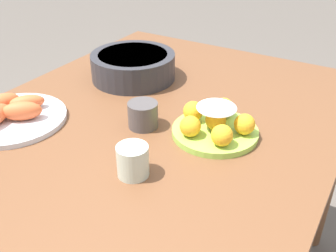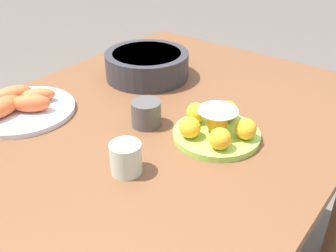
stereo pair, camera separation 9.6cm
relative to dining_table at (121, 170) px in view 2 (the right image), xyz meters
The scene contains 6 objects.
dining_table is the anchor object (origin of this frame).
cake_plate 0.27m from the dining_table, 47.61° to the right, with size 0.22×0.22×0.09m.
serving_bowl 0.42m from the dining_table, 29.99° to the left, with size 0.27×0.27×0.09m.
seafood_platter 0.34m from the dining_table, 99.85° to the left, with size 0.29×0.29×0.06m.
cup_near 0.18m from the dining_table, 128.29° to the right, with size 0.07×0.07×0.07m.
cup_far 0.16m from the dining_table, ahead, with size 0.08×0.08×0.07m.
Camera 2 is at (-0.57, -0.59, 1.31)m, focal length 42.00 mm.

